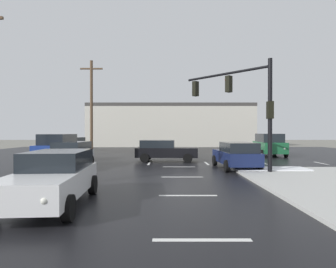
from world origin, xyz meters
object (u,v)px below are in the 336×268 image
(suv_blue, at_px, (57,147))
(sedan_navy, at_px, (235,155))
(traffic_signal_mast, at_px, (242,98))
(suv_green, at_px, (268,144))
(sedan_black, at_px, (163,150))
(sedan_white, at_px, (52,177))
(sedan_grey, at_px, (71,144))
(sedan_silver, at_px, (68,154))
(utility_pole_far, at_px, (90,105))

(suv_blue, bearing_deg, sedan_navy, 70.26)
(traffic_signal_mast, relative_size, suv_green, 1.19)
(sedan_black, bearing_deg, sedan_white, -101.02)
(sedan_black, distance_m, sedan_grey, 14.92)
(sedan_black, height_order, sedan_white, same)
(traffic_signal_mast, xyz_separation_m, sedan_black, (-4.46, 5.16, -3.24))
(sedan_silver, bearing_deg, sedan_grey, -159.19)
(sedan_grey, bearing_deg, utility_pole_far, 47.82)
(traffic_signal_mast, relative_size, sedan_black, 1.27)
(suv_blue, bearing_deg, sedan_silver, 28.01)
(suv_green, bearing_deg, sedan_grey, -101.26)
(sedan_white, height_order, sedan_silver, same)
(sedan_navy, bearing_deg, traffic_signal_mast, -172.47)
(sedan_black, bearing_deg, sedan_silver, -142.11)
(sedan_grey, relative_size, sedan_white, 1.01)
(traffic_signal_mast, bearing_deg, utility_pole_far, -0.27)
(utility_pole_far, bearing_deg, sedan_silver, -81.66)
(sedan_black, xyz_separation_m, sedan_silver, (-5.70, -3.94, 0.00))
(sedan_grey, xyz_separation_m, sedan_white, (7.29, -23.13, 0.00))
(traffic_signal_mast, height_order, suv_blue, traffic_signal_mast)
(traffic_signal_mast, distance_m, suv_green, 11.70)
(traffic_signal_mast, relative_size, utility_pole_far, 0.63)
(suv_green, distance_m, sedan_navy, 10.58)
(traffic_signal_mast, height_order, sedan_white, traffic_signal_mast)
(sedan_navy, bearing_deg, sedan_silver, 85.39)
(suv_green, distance_m, sedan_black, 10.74)
(suv_green, distance_m, utility_pole_far, 17.38)
(traffic_signal_mast, distance_m, sedan_silver, 10.73)
(traffic_signal_mast, distance_m, suv_blue, 13.52)
(sedan_navy, bearing_deg, suv_blue, 68.90)
(suv_blue, height_order, sedan_silver, suv_blue)
(sedan_black, height_order, sedan_silver, same)
(sedan_white, bearing_deg, suv_green, 139.83)
(sedan_grey, relative_size, sedan_silver, 1.02)
(suv_green, xyz_separation_m, sedan_navy, (-5.24, -9.19, -0.24))
(traffic_signal_mast, bearing_deg, sedan_navy, -33.83)
(suv_green, bearing_deg, sedan_white, -31.44)
(sedan_black, bearing_deg, traffic_signal_mast, -45.92)
(traffic_signal_mast, xyz_separation_m, sedan_white, (-7.63, -7.34, -3.24))
(sedan_grey, distance_m, sedan_white, 24.25)
(suv_blue, xyz_separation_m, sedan_navy, (12.07, -3.97, -0.24))
(sedan_black, height_order, sedan_navy, same)
(suv_green, relative_size, sedan_grey, 1.06)
(suv_blue, xyz_separation_m, sedan_grey, (-2.68, 10.91, -0.24))
(sedan_white, bearing_deg, sedan_grey, -166.61)
(sedan_silver, xyz_separation_m, utility_pole_far, (-1.61, 10.98, 3.99))
(traffic_signal_mast, height_order, sedan_navy, traffic_signal_mast)
(sedan_black, bearing_deg, suv_green, 30.64)
(sedan_white, bearing_deg, traffic_signal_mast, 129.78)
(suv_blue, xyz_separation_m, sedan_silver, (2.08, -3.67, -0.24))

